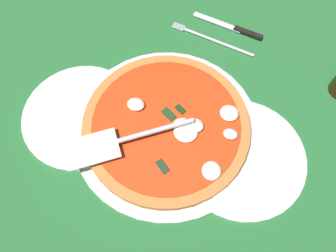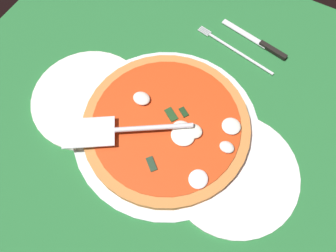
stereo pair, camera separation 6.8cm
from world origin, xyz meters
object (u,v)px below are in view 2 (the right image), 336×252
at_px(dinner_plate_left, 89,98).
at_px(pizza_server, 118,130).
at_px(dinner_plate_right, 234,173).
at_px(place_setting_far, 247,47).
at_px(pizza, 169,126).

bearing_deg(dinner_plate_left, pizza_server, -22.68).
relative_size(dinner_plate_left, dinner_plate_right, 0.96).
bearing_deg(dinner_plate_right, place_setting_far, 108.19).
height_order(pizza, place_setting_far, pizza).
relative_size(pizza_server, place_setting_far, 0.98).
distance_m(dinner_plate_left, place_setting_far, 0.38).
relative_size(pizza, place_setting_far, 1.43).
bearing_deg(place_setting_far, pizza, 88.88).
distance_m(dinner_plate_right, pizza, 0.16).
xyz_separation_m(dinner_plate_left, dinner_plate_right, (0.34, -0.00, 0.00)).
bearing_deg(dinner_plate_left, dinner_plate_right, -0.19).
relative_size(pizza, pizza_server, 1.47).
relative_size(dinner_plate_left, pizza_server, 1.06).
distance_m(pizza, place_setting_far, 0.28).
xyz_separation_m(dinner_plate_left, place_setting_far, (0.24, 0.29, -0.00)).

